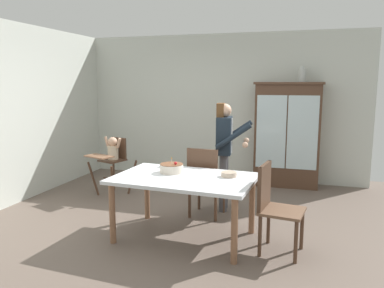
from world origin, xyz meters
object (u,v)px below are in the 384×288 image
china_cabinet (287,134)px  dining_chair_far_side (205,178)px  ceramic_vase (302,75)px  birthday_cake (172,168)px  dining_table (184,184)px  adult_person (225,143)px  high_chair_with_toddler (112,155)px  serving_bowl (229,174)px  dining_chair_right_end (273,202)px

china_cabinet → dining_chair_far_side: size_ratio=1.90×
china_cabinet → ceramic_vase: size_ratio=6.74×
ceramic_vase → birthday_cake: bearing=-119.3°
ceramic_vase → china_cabinet: bearing=-179.0°
dining_table → dining_chair_far_side: bearing=86.1°
adult_person → dining_table: size_ratio=0.92×
high_chair_with_toddler → serving_bowl: high_chair_with_toddler is taller
ceramic_vase → serving_bowl: size_ratio=1.50×
ceramic_vase → adult_person: 2.11m
dining_table → china_cabinet: bearing=69.5°
birthday_cake → serving_bowl: (0.70, 0.00, -0.03)m
serving_bowl → dining_chair_far_side: size_ratio=0.19×
china_cabinet → dining_table: bearing=-110.5°
china_cabinet → ceramic_vase: (0.21, 0.00, 1.02)m
dining_table → adult_person: bearing=78.0°
adult_person → dining_chair_right_end: adult_person is taller
china_cabinet → dining_chair_right_end: bearing=-90.0°
dining_table → birthday_cake: size_ratio=5.95×
dining_chair_far_side → birthday_cake: bearing=70.4°
high_chair_with_toddler → adult_person: (1.89, -0.21, 0.31)m
dining_table → dining_chair_far_side: 0.74m
adult_person → dining_chair_far_side: adult_person is taller
high_chair_with_toddler → adult_person: size_ratio=0.62×
high_chair_with_toddler → dining_table: 2.12m
high_chair_with_toddler → serving_bowl: 2.44m
ceramic_vase → dining_table: (-1.22, -2.71, -1.28)m
dining_chair_right_end → dining_table: bearing=94.8°
adult_person → birthday_cake: (-0.45, -0.97, -0.17)m
china_cabinet → serving_bowl: 2.61m
birthday_cake → high_chair_with_toddler: bearing=140.7°
dining_chair_far_side → high_chair_with_toddler: bearing=-14.8°
china_cabinet → adult_person: 1.77m
serving_bowl → adult_person: bearing=104.7°
ceramic_vase → dining_chair_far_side: (-1.17, -1.98, -1.38)m
adult_person → birthday_cake: bearing=149.0°
dining_chair_right_end → birthday_cake: bearing=88.4°
dining_chair_right_end → china_cabinet: bearing=8.5°
ceramic_vase → high_chair_with_toddler: size_ratio=0.28×
serving_bowl → dining_chair_right_end: (0.52, -0.22, -0.21)m
serving_bowl → dining_chair_far_side: 0.76m
high_chair_with_toddler → dining_table: high_chair_with_toddler is taller
ceramic_vase → high_chair_with_toddler: 3.44m
china_cabinet → dining_table: china_cabinet is taller
high_chair_with_toddler → dining_chair_right_end: size_ratio=0.99×
china_cabinet → dining_chair_right_end: size_ratio=1.90×
adult_person → dining_chair_far_side: 0.60m
ceramic_vase → dining_chair_far_side: bearing=-120.7°
china_cabinet → adult_person: size_ratio=1.19×
high_chair_with_toddler → dining_chair_far_side: dining_chair_far_side is taller
high_chair_with_toddler → adult_person: 1.92m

